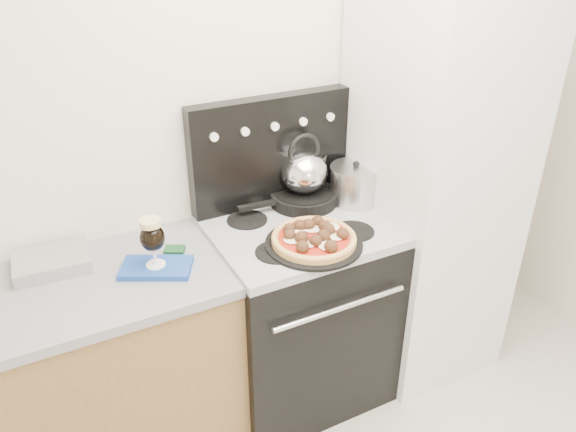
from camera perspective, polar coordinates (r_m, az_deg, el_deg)
room_shell at (r=1.60m, az=13.88°, el=-5.16°), size 3.52×3.01×2.52m
base_cabinet at (r=2.53m, az=-22.90°, el=-16.23°), size 1.45×0.60×0.86m
countertop at (r=2.25m, az=-25.05°, el=-7.94°), size 1.48×0.63×0.04m
stove_body at (r=2.70m, az=1.05°, el=-9.92°), size 0.76×0.65×0.88m
cooktop at (r=2.44m, az=1.14°, el=-1.42°), size 0.76×0.65×0.04m
backguard at (r=2.54m, az=-1.78°, el=6.62°), size 0.76×0.08×0.50m
fridge at (r=2.77m, az=14.27°, el=2.63°), size 0.64×0.68×1.90m
foil_sheet at (r=2.35m, az=-22.84°, el=-4.36°), size 0.29×0.22×0.06m
oven_mitt at (r=2.23m, az=-13.23°, el=-5.13°), size 0.31×0.26×0.02m
beer_glass at (r=2.17m, az=-13.56°, el=-2.64°), size 0.12×0.12×0.20m
pizza_pan at (r=2.29m, az=2.64°, el=-2.81°), size 0.42×0.42×0.01m
pizza at (r=2.28m, az=2.66°, el=-2.15°), size 0.37×0.37×0.05m
skillet at (r=2.61m, az=1.59°, el=1.90°), size 0.34×0.34×0.06m
tea_kettle at (r=2.55m, az=1.63°, el=4.85°), size 0.24×0.24×0.24m
stock_pot at (r=2.62m, az=6.81°, el=3.15°), size 0.26×0.26×0.17m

